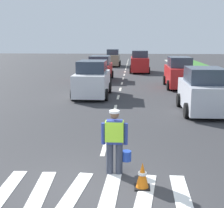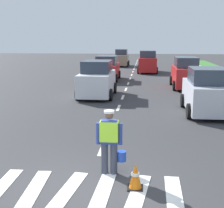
{
  "view_description": "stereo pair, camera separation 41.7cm",
  "coord_description": "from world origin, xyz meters",
  "views": [
    {
      "loc": [
        0.89,
        -6.73,
        3.4
      ],
      "look_at": [
        0.13,
        4.36,
        1.1
      ],
      "focal_mm": 50.32,
      "sensor_mm": 36.0,
      "label": 1
    },
    {
      "loc": [
        1.3,
        -6.7,
        3.4
      ],
      "look_at": [
        0.13,
        4.36,
        1.1
      ],
      "focal_mm": 50.32,
      "sensor_mm": 36.0,
      "label": 2
    }
  ],
  "objects": [
    {
      "name": "car_oncoming_third",
      "position": [
        -1.75,
        33.73,
        1.0
      ],
      "size": [
        1.9,
        3.88,
        2.16
      ],
      "color": "gray",
      "rests_on": "ground"
    },
    {
      "name": "car_oncoming_second",
      "position": [
        -1.93,
        19.59,
        0.95
      ],
      "size": [
        2.09,
        4.38,
        2.04
      ],
      "color": "red",
      "rests_on": "ground"
    },
    {
      "name": "traffic_cone_near",
      "position": [
        1.13,
        0.06,
        0.31
      ],
      "size": [
        0.36,
        0.36,
        0.63
      ],
      "color": "black",
      "rests_on": "ground"
    },
    {
      "name": "car_parked_far",
      "position": [
        4.13,
        15.9,
        1.01
      ],
      "size": [
        1.91,
        4.38,
        2.18
      ],
      "color": "red",
      "rests_on": "ground"
    },
    {
      "name": "ground_plane",
      "position": [
        0.0,
        21.0,
        0.0
      ],
      "size": [
        96.0,
        96.0,
        0.0
      ],
      "primitive_type": "plane",
      "color": "#333335"
    },
    {
      "name": "road_worker",
      "position": [
        0.46,
        0.83,
        0.93
      ],
      "size": [
        0.77,
        0.37,
        1.67
      ],
      "color": "#383D4C",
      "rests_on": "ground"
    },
    {
      "name": "car_parked_curbside",
      "position": [
        4.18,
        8.04,
        0.99
      ],
      "size": [
        2.08,
        3.93,
        2.12
      ],
      "color": "silver",
      "rests_on": "ground"
    },
    {
      "name": "crosswalk_stripes",
      "position": [
        0.0,
        -0.17,
        0.01
      ],
      "size": [
        4.41,
        1.93,
        0.01
      ],
      "color": "white",
      "rests_on": "ground"
    },
    {
      "name": "lane_center_line",
      "position": [
        0.0,
        25.2,
        0.0
      ],
      "size": [
        0.14,
        46.4,
        0.01
      ],
      "color": "silver",
      "rests_on": "ground"
    },
    {
      "name": "car_oncoming_lead",
      "position": [
        -1.57,
        11.87,
        1.0
      ],
      "size": [
        2.1,
        4.11,
        2.15
      ],
      "color": "silver",
      "rests_on": "ground"
    },
    {
      "name": "car_outgoing_far",
      "position": [
        1.53,
        26.24,
        1.05
      ],
      "size": [
        2.05,
        4.33,
        2.26
      ],
      "color": "red",
      "rests_on": "ground"
    }
  ]
}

